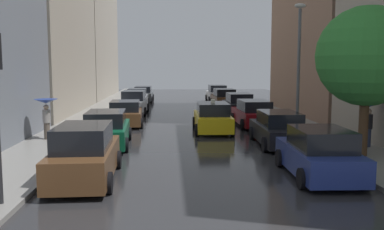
% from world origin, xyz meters
% --- Properties ---
extents(ground_plane, '(28.00, 72.00, 0.04)m').
position_xyz_m(ground_plane, '(0.00, 24.00, -0.02)').
color(ground_plane, '#28282B').
extents(sidewalk_left, '(3.00, 72.00, 0.15)m').
position_xyz_m(sidewalk_left, '(-6.50, 24.00, 0.07)').
color(sidewalk_left, gray).
rests_on(sidewalk_left, ground).
extents(sidewalk_right, '(3.00, 72.00, 0.15)m').
position_xyz_m(sidewalk_right, '(6.50, 24.00, 0.07)').
color(sidewalk_right, gray).
rests_on(sidewalk_right, ground).
extents(building_left_far, '(6.00, 17.76, 17.21)m').
position_xyz_m(building_left_far, '(-11.00, 43.31, 8.61)').
color(building_left_far, '#9E9384').
rests_on(building_left_far, ground).
extents(parked_car_left_nearest, '(2.10, 4.71, 1.82)m').
position_xyz_m(parked_car_left_nearest, '(-3.83, 6.83, 0.84)').
color(parked_car_left_nearest, brown).
rests_on(parked_car_left_nearest, ground).
extents(parked_car_left_second, '(2.24, 4.64, 1.63)m').
position_xyz_m(parked_car_left_second, '(-3.98, 12.69, 0.76)').
color(parked_car_left_second, '#0C4C2D').
rests_on(parked_car_left_second, ground).
extents(parked_car_left_third, '(2.30, 4.36, 1.54)m').
position_xyz_m(parked_car_left_third, '(-3.81, 19.48, 0.73)').
color(parked_car_left_third, brown).
rests_on(parked_car_left_third, ground).
extents(parked_car_left_fourth, '(2.11, 4.64, 1.77)m').
position_xyz_m(parked_car_left_fourth, '(-3.81, 26.07, 0.82)').
color(parked_car_left_fourth, '#B2B7BF').
rests_on(parked_car_left_fourth, ground).
extents(parked_car_left_fifth, '(2.01, 4.64, 1.63)m').
position_xyz_m(parked_car_left_fifth, '(-3.98, 31.90, 0.77)').
color(parked_car_left_fifth, '#B2B7BF').
rests_on(parked_car_left_fifth, ground).
extents(parked_car_left_sixth, '(2.05, 4.49, 1.57)m').
position_xyz_m(parked_car_left_sixth, '(-3.77, 37.36, 0.74)').
color(parked_car_left_sixth, '#474C51').
rests_on(parked_car_left_sixth, ground).
extents(parked_car_right_nearest, '(2.16, 4.35, 1.64)m').
position_xyz_m(parked_car_right_nearest, '(3.75, 6.88, 0.77)').
color(parked_car_right_nearest, navy).
rests_on(parked_car_right_nearest, ground).
extents(parked_car_right_second, '(2.08, 4.69, 1.58)m').
position_xyz_m(parked_car_right_second, '(3.86, 12.55, 0.74)').
color(parked_car_right_second, black).
rests_on(parked_car_right_second, ground).
extents(parked_car_right_third, '(2.17, 4.83, 1.59)m').
position_xyz_m(parked_car_right_third, '(3.95, 18.84, 0.75)').
color(parked_car_right_third, maroon).
rests_on(parked_car_right_third, ground).
extents(parked_car_right_fourth, '(2.09, 4.48, 1.64)m').
position_xyz_m(parked_car_right_fourth, '(4.00, 24.60, 0.77)').
color(parked_car_right_fourth, black).
rests_on(parked_car_right_fourth, ground).
extents(parked_car_right_fifth, '(2.20, 4.47, 1.62)m').
position_xyz_m(parked_car_right_fifth, '(3.76, 31.13, 0.76)').
color(parked_car_right_fifth, brown).
rests_on(parked_car_right_fifth, ground).
extents(parked_car_right_sixth, '(2.10, 4.29, 1.71)m').
position_xyz_m(parked_car_right_sixth, '(3.75, 36.60, 0.80)').
color(parked_car_right_sixth, silver).
rests_on(parked_car_right_sixth, ground).
extents(taxi_midroad, '(2.12, 4.62, 1.81)m').
position_xyz_m(taxi_midroad, '(1.26, 16.82, 0.76)').
color(taxi_midroad, yellow).
rests_on(taxi_midroad, ground).
extents(pedestrian_foreground, '(1.11, 1.11, 1.92)m').
position_xyz_m(pedestrian_foreground, '(-7.00, 13.96, 1.60)').
color(pedestrian_foreground, brown).
rests_on(pedestrian_foreground, sidewalk_left).
extents(pedestrian_near_tree, '(0.97, 0.97, 1.92)m').
position_xyz_m(pedestrian_near_tree, '(7.45, 11.23, 1.54)').
color(pedestrian_near_tree, navy).
rests_on(pedestrian_near_tree, sidewalk_right).
extents(street_tree_right, '(3.83, 3.83, 5.78)m').
position_xyz_m(street_tree_right, '(6.40, 9.46, 4.00)').
color(street_tree_right, '#513823').
rests_on(street_tree_right, sidewalk_right).
extents(lamp_post_right, '(0.60, 0.28, 6.66)m').
position_xyz_m(lamp_post_right, '(5.55, 15.24, 4.01)').
color(lamp_post_right, '#595B60').
rests_on(lamp_post_right, sidewalk_right).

